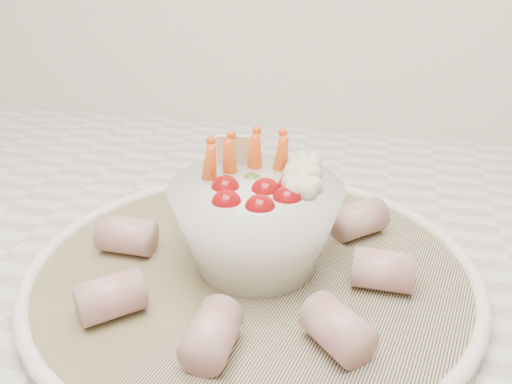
# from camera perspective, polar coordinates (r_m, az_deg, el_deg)

# --- Properties ---
(serving_platter) EXTENTS (0.44, 0.44, 0.02)m
(serving_platter) POSITION_cam_1_polar(r_m,az_deg,el_deg) (0.49, -0.35, -8.10)
(serving_platter) COLOR navy
(serving_platter) RESTS_ON kitchen_counter
(veggie_bowl) EXTENTS (0.14, 0.14, 0.11)m
(veggie_bowl) POSITION_cam_1_polar(r_m,az_deg,el_deg) (0.47, 0.12, -3.00)
(veggie_bowl) COLOR white
(veggie_bowl) RESTS_ON serving_platter
(cured_meat_rolls) EXTENTS (0.27, 0.28, 0.03)m
(cured_meat_rolls) POSITION_cam_1_polar(r_m,az_deg,el_deg) (0.48, -0.44, -6.02)
(cured_meat_rolls) COLOR #A84C57
(cured_meat_rolls) RESTS_ON serving_platter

